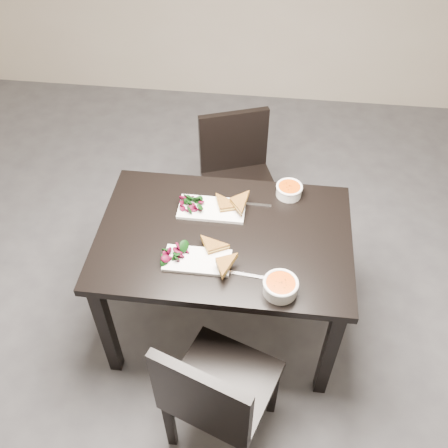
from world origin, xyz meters
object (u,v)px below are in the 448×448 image
(chair_near, at_px, (214,394))
(soup_bowl_near, at_px, (280,286))
(chair_far, at_px, (238,174))
(plate_far, at_px, (212,209))
(soup_bowl_far, at_px, (289,190))
(table, at_px, (224,248))
(plate_near, at_px, (197,260))

(chair_near, distance_m, soup_bowl_near, 0.53)
(chair_near, distance_m, chair_far, 1.42)
(soup_bowl_near, height_order, plate_far, soup_bowl_near)
(chair_far, height_order, soup_bowl_near, chair_far)
(chair_near, height_order, soup_bowl_far, chair_near)
(soup_bowl_near, bearing_deg, chair_far, 104.86)
(chair_far, bearing_deg, soup_bowl_near, -95.12)
(table, xyz_separation_m, soup_bowl_near, (0.27, -0.30, 0.14))
(plate_near, relative_size, plate_far, 0.92)
(soup_bowl_far, bearing_deg, table, -133.47)
(plate_near, bearing_deg, soup_bowl_near, -18.11)
(table, xyz_separation_m, plate_near, (-0.10, -0.18, 0.11))
(soup_bowl_near, height_order, soup_bowl_far, soup_bowl_near)
(plate_near, xyz_separation_m, soup_bowl_far, (0.39, 0.49, 0.03))
(table, relative_size, chair_far, 1.41)
(chair_far, relative_size, plate_far, 2.61)
(plate_near, xyz_separation_m, soup_bowl_near, (0.37, -0.12, 0.03))
(table, distance_m, plate_near, 0.23)
(plate_near, height_order, soup_bowl_far, soup_bowl_far)
(table, height_order, chair_near, chair_near)
(soup_bowl_near, bearing_deg, soup_bowl_far, 88.18)
(chair_near, xyz_separation_m, plate_far, (-0.12, 0.82, 0.27))
(plate_near, xyz_separation_m, plate_far, (0.02, 0.33, 0.00))
(chair_near, bearing_deg, soup_bowl_far, 95.02)
(table, relative_size, plate_far, 3.68)
(chair_near, distance_m, plate_near, 0.57)
(soup_bowl_near, relative_size, plate_far, 0.46)
(plate_near, distance_m, soup_bowl_far, 0.63)
(chair_near, relative_size, soup_bowl_far, 6.32)
(chair_far, xyz_separation_m, plate_near, (-0.09, -0.93, 0.27))
(chair_far, relative_size, soup_bowl_near, 5.61)
(plate_far, xyz_separation_m, soup_bowl_far, (0.37, 0.16, 0.03))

